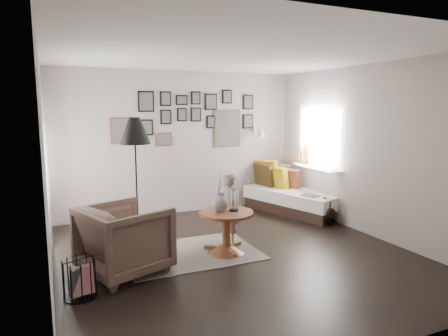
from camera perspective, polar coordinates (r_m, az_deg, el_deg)
name	(u,v)px	position (r m, az deg, el deg)	size (l,w,h in m)	color
ground	(236,254)	(5.46, 1.69, -12.25)	(4.80, 4.80, 0.00)	black
wall_back	(179,143)	(7.37, -6.39, 3.54)	(4.50, 4.50, 0.00)	#A3978F
wall_front	(376,195)	(3.19, 20.87, -3.66)	(4.50, 4.50, 0.00)	#A3978F
wall_left	(46,169)	(4.64, -24.13, -0.14)	(4.80, 4.80, 0.00)	#A3978F
wall_right	(370,151)	(6.44, 20.11, 2.34)	(4.80, 4.80, 0.00)	#A3978F
ceiling	(237,54)	(5.15, 1.83, 15.92)	(4.80, 4.80, 0.00)	white
door_left	(48,175)	(5.87, -23.86, -0.91)	(0.00, 2.14, 2.14)	white
window_right	(311,164)	(7.46, 12.39, 0.61)	(0.15, 1.32, 1.30)	white
gallery_wall	(194,119)	(7.42, -4.27, 7.03)	(2.74, 0.03, 1.08)	brown
wall_sconce	(261,133)	(7.73, 5.26, 5.01)	(0.18, 0.36, 0.16)	white
rug	(191,253)	(5.51, -4.77, -12.01)	(1.77, 1.24, 0.01)	#B8AEA2
pedestal_table	(226,234)	(5.43, 0.33, -9.39)	(0.73, 0.73, 0.57)	brown
vase	(220,200)	(5.29, -0.55, -4.62)	(0.21, 0.21, 0.52)	black
candles	(234,201)	(5.36, 1.41, -4.77)	(0.13, 0.13, 0.27)	black
daybed	(291,196)	(7.66, 9.60, -3.97)	(1.34, 2.04, 0.93)	black
magazine_on_daybed	(310,196)	(7.08, 12.15, -3.88)	(0.21, 0.29, 0.02)	black
armchair	(124,239)	(4.90, -14.04, -9.86)	(0.88, 0.91, 0.83)	brown
armchair_cushion	(126,232)	(4.93, -13.83, -8.93)	(0.37, 0.37, 0.09)	silver
floor_lamp	(135,136)	(5.58, -12.61, 4.52)	(0.42, 0.42, 1.82)	black
magazine_basket	(80,279)	(4.53, -19.94, -14.63)	(0.42, 0.42, 0.40)	black
demijohn_large	(324,213)	(7.00, 14.14, -6.30)	(0.30, 0.30, 0.45)	black
demijohn_small	(329,216)	(6.91, 14.75, -6.68)	(0.27, 0.27, 0.41)	black
child	(230,208)	(5.77, 0.90, -5.79)	(0.37, 0.24, 1.02)	#65564F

